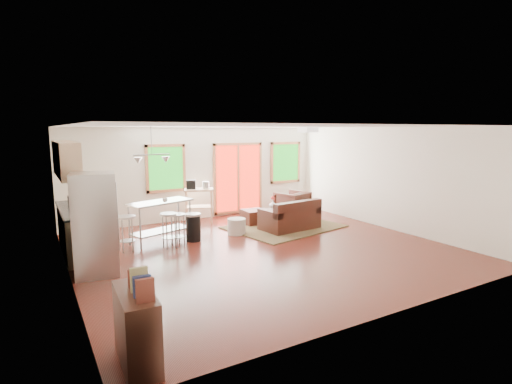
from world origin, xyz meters
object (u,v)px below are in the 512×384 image
rug (284,227)px  coffee_table (287,212)px  kitchen_cart (198,194)px  refrigerator (96,224)px  armchair (292,203)px  ottoman (254,217)px  island (161,214)px  loveseat (291,218)px

rug → coffee_table: bearing=46.5°
kitchen_cart → refrigerator: bearing=-136.9°
refrigerator → armchair: bearing=29.3°
rug → ottoman: size_ratio=4.64×
rug → armchair: armchair is taller
rug → island: island is taller
rug → coffee_table: coffee_table is taller
refrigerator → rug: bearing=22.8°
armchair → island: bearing=-9.0°
island → kitchen_cart: size_ratio=1.33×
rug → armchair: 1.36m
ottoman → refrigerator: bearing=-155.8°
ottoman → kitchen_cart: 1.66m
ottoman → kitchen_cart: kitchen_cart is taller
armchair → island: island is taller
rug → coffee_table: size_ratio=2.54×
loveseat → kitchen_cart: 2.64m
coffee_table → kitchen_cart: size_ratio=0.91×
coffee_table → armchair: size_ratio=1.29×
kitchen_cart → armchair: bearing=-14.2°
armchair → loveseat: bearing=36.1°
refrigerator → kitchen_cart: size_ratio=1.52×
ottoman → kitchen_cart: (-1.25, 0.90, 0.61)m
loveseat → kitchen_cart: bearing=126.3°
rug → armchair: (0.90, 0.94, 0.41)m
loveseat → ottoman: (-0.50, 1.01, -0.11)m
armchair → refrigerator: bearing=3.0°
ottoman → refrigerator: 4.73m
rug → loveseat: bearing=-89.7°
rug → island: 3.25m
ottoman → refrigerator: (-4.26, -1.92, 0.71)m
coffee_table → ottoman: ottoman is taller
island → kitchen_cart: bearing=42.3°
coffee_table → island: island is taller
armchair → kitchen_cart: (-2.66, 0.67, 0.39)m
refrigerator → kitchen_cart: 4.12m
coffee_table → armchair: (0.60, 0.62, 0.09)m
loveseat → island: 3.25m
armchair → coffee_table: bearing=28.3°
rug → loveseat: (0.00, -0.29, 0.29)m
kitchen_cart → rug: bearing=-42.5°
rug → ottoman: (-0.50, 0.71, 0.18)m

